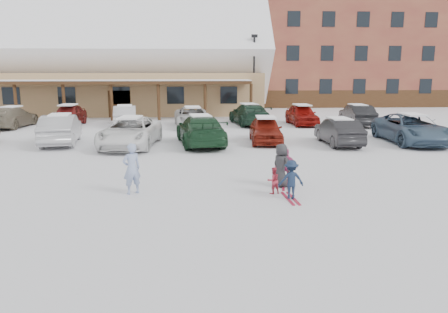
{
  "coord_description": "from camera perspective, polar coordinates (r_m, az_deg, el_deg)",
  "views": [
    {
      "loc": [
        -0.55,
        -13.39,
        3.87
      ],
      "look_at": [
        0.3,
        1.0,
        1.0
      ],
      "focal_mm": 35.0,
      "sensor_mm": 36.0,
      "label": 1
    }
  ],
  "objects": [
    {
      "name": "parked_car_12",
      "position": [
        31.68,
        10.13,
        5.38
      ],
      "size": [
        1.88,
        4.28,
        1.44
      ],
      "primitive_type": "imported",
      "rotation": [
        0.0,
        0.0,
        0.04
      ],
      "color": "maroon",
      "rests_on": "ground"
    },
    {
      "name": "parked_car_11",
      "position": [
        31.36,
        3.31,
        5.53
      ],
      "size": [
        2.81,
        5.38,
        1.49
      ],
      "primitive_type": "imported",
      "rotation": [
        0.0,
        0.0,
        3.29
      ],
      "color": "#1D3B2B",
      "rests_on": "ground"
    },
    {
      "name": "parked_car_4",
      "position": [
        23.65,
        5.45,
        3.49
      ],
      "size": [
        1.88,
        4.16,
        1.39
      ],
      "primitive_type": "imported",
      "rotation": [
        0.0,
        0.0,
        -0.06
      ],
      "color": "maroon",
      "rests_on": "ground"
    },
    {
      "name": "parked_car_8",
      "position": [
        32.54,
        -19.64,
        5.1
      ],
      "size": [
        1.76,
        4.35,
        1.48
      ],
      "primitive_type": "imported",
      "rotation": [
        0.0,
        0.0,
        -0.0
      ],
      "color": "maroon",
      "rests_on": "ground"
    },
    {
      "name": "skis_child_magenta",
      "position": [
        15.04,
        8.08,
        -3.71
      ],
      "size": [
        0.44,
        1.41,
        0.03
      ],
      "primitive_type": "cube",
      "rotation": [
        0.0,
        0.0,
        2.96
      ],
      "color": "maroon",
      "rests_on": "ground"
    },
    {
      "name": "conifer_3",
      "position": [
        57.78,
        3.19,
        12.49
      ],
      "size": [
        3.96,
        3.96,
        9.18
      ],
      "color": "black",
      "rests_on": "ground"
    },
    {
      "name": "parked_car_10",
      "position": [
        29.98,
        -4.12,
        5.16
      ],
      "size": [
        2.76,
        5.19,
        1.39
      ],
      "primitive_type": "imported",
      "rotation": [
        0.0,
        0.0,
        0.09
      ],
      "color": "silver",
      "rests_on": "ground"
    },
    {
      "name": "parked_car_1",
      "position": [
        24.64,
        -20.56,
        3.35
      ],
      "size": [
        2.35,
        4.94,
        1.56
      ],
      "primitive_type": "imported",
      "rotation": [
        0.0,
        0.0,
        3.29
      ],
      "color": "#A7A7AB",
      "rests_on": "ground"
    },
    {
      "name": "adult_skier",
      "position": [
        14.04,
        -11.96,
        -1.56
      ],
      "size": [
        0.71,
        0.64,
        1.63
      ],
      "primitive_type": "imported",
      "rotation": [
        0.0,
        0.0,
        3.68
      ],
      "color": "#8D9EC9",
      "rests_on": "ground"
    },
    {
      "name": "parked_car_5",
      "position": [
        23.66,
        14.75,
        3.17
      ],
      "size": [
        1.52,
        4.22,
        1.38
      ],
      "primitive_type": "imported",
      "rotation": [
        0.0,
        0.0,
        3.15
      ],
      "color": "black",
      "rests_on": "ground"
    },
    {
      "name": "parked_car_7",
      "position": [
        33.06,
        -26.03,
        4.65
      ],
      "size": [
        2.34,
        5.03,
        1.42
      ],
      "primitive_type": "imported",
      "rotation": [
        0.0,
        0.0,
        3.07
      ],
      "color": "gray",
      "rests_on": "ground"
    },
    {
      "name": "child_magenta",
      "position": [
        14.89,
        8.14,
        -1.39
      ],
      "size": [
        0.79,
        0.44,
        1.27
      ],
      "primitive_type": "imported",
      "rotation": [
        0.0,
        0.0,
        2.96
      ],
      "color": "#B4386E",
      "rests_on": "ground"
    },
    {
      "name": "parked_car_2",
      "position": [
        22.75,
        -12.12,
        3.14
      ],
      "size": [
        2.95,
        5.63,
        1.51
      ],
      "primitive_type": "imported",
      "rotation": [
        0.0,
        0.0,
        -0.08
      ],
      "color": "white",
      "rests_on": "ground"
    },
    {
      "name": "toddler_red",
      "position": [
        13.91,
        6.45,
        -3.13
      ],
      "size": [
        0.5,
        0.44,
        0.86
      ],
      "primitive_type": "imported",
      "rotation": [
        0.0,
        0.0,
        3.47
      ],
      "color": "#B53042",
      "rests_on": "ground"
    },
    {
      "name": "day_lodge",
      "position": [
        42.2,
        -15.23,
        10.98
      ],
      "size": [
        29.12,
        12.5,
        10.38
      ],
      "color": "tan",
      "rests_on": "ground"
    },
    {
      "name": "ground",
      "position": [
        13.95,
        -0.99,
        -4.85
      ],
      "size": [
        160.0,
        160.0,
        0.0
      ],
      "primitive_type": "plane",
      "color": "silver",
      "rests_on": "ground"
    },
    {
      "name": "child_navy",
      "position": [
        13.38,
        8.76,
        -3.01
      ],
      "size": [
        0.81,
        0.5,
        1.21
      ],
      "primitive_type": "imported",
      "rotation": [
        0.0,
        0.0,
        3.2
      ],
      "color": "#162540",
      "rests_on": "ground"
    },
    {
      "name": "parked_car_13",
      "position": [
        32.26,
        17.01,
        5.19
      ],
      "size": [
        1.83,
        4.53,
        1.46
      ],
      "primitive_type": "imported",
      "rotation": [
        0.0,
        0.0,
        3.08
      ],
      "color": "black",
      "rests_on": "ground"
    },
    {
      "name": "alpine_hotel",
      "position": [
        53.69,
        13.17,
        16.07
      ],
      "size": [
        31.48,
        14.01,
        21.48
      ],
      "color": "brown",
      "rests_on": "ground"
    },
    {
      "name": "parked_car_6",
      "position": [
        25.49,
        23.27,
        3.37
      ],
      "size": [
        2.7,
        5.63,
        1.55
      ],
      "primitive_type": "imported",
      "rotation": [
        0.0,
        0.0,
        -0.02
      ],
      "color": "#425B75",
      "rests_on": "ground"
    },
    {
      "name": "bystander_dark",
      "position": [
        14.71,
        7.46,
        -1.16
      ],
      "size": [
        0.77,
        0.85,
        1.46
      ],
      "primitive_type": "imported",
      "rotation": [
        0.0,
        0.0,
        2.12
      ],
      "color": "#2A2A2C",
      "rests_on": "ground"
    },
    {
      "name": "parked_car_9",
      "position": [
        31.57,
        -12.81,
        5.23
      ],
      "size": [
        2.11,
        4.46,
        1.41
      ],
      "primitive_type": "imported",
      "rotation": [
        0.0,
        0.0,
        3.29
      ],
      "color": "silver",
      "rests_on": "ground"
    },
    {
      "name": "parked_car_3",
      "position": [
        22.83,
        -3.09,
        3.45
      ],
      "size": [
        2.89,
        5.58,
        1.55
      ],
      "primitive_type": "imported",
      "rotation": [
        0.0,
        0.0,
        3.28
      ],
      "color": "#1A3F25",
      "rests_on": "ground"
    },
    {
      "name": "lamp_post",
      "position": [
        37.46,
        3.94,
        11.1
      ],
      "size": [
        0.5,
        0.25,
        6.74
      ],
      "color": "black",
      "rests_on": "ground"
    },
    {
      "name": "skis_child_navy",
      "position": [
        13.54,
        8.68,
        -5.42
      ],
      "size": [
        0.29,
        1.41,
        0.03
      ],
      "primitive_type": "cube",
      "rotation": [
        0.0,
        0.0,
        3.2
      ],
      "color": "maroon",
      "rests_on": "ground"
    }
  ]
}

